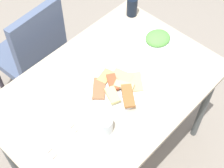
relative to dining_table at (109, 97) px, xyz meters
The scene contains 10 objects.
ground_plane 0.68m from the dining_table, ahead, with size 6.00×6.00×0.00m, color gray.
dining_table is the anchor object (origin of this frame).
dining_chair 0.76m from the dining_table, 88.60° to the left, with size 0.45×0.45×0.89m.
pide_platter 0.11m from the dining_table, 54.10° to the right, with size 0.30×0.31×0.05m.
salad_plate_greens 0.45m from the dining_table, ahead, with size 0.19×0.19×0.06m.
soda_can 0.61m from the dining_table, 29.44° to the left, with size 0.07×0.07×0.12m, color black.
drinking_glass 0.29m from the dining_table, 139.78° to the right, with size 0.07×0.07×0.09m, color silver.
paper_napkin 0.39m from the dining_table, behind, with size 0.13×0.13×0.00m, color white.
fork 0.39m from the dining_table, 168.26° to the right, with size 0.20×0.01×0.01m, color silver.
spoon 0.39m from the dining_table, behind, with size 0.19×0.01×0.01m, color silver.
Camera 1 is at (-0.75, -0.74, 2.18)m, focal length 53.78 mm.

